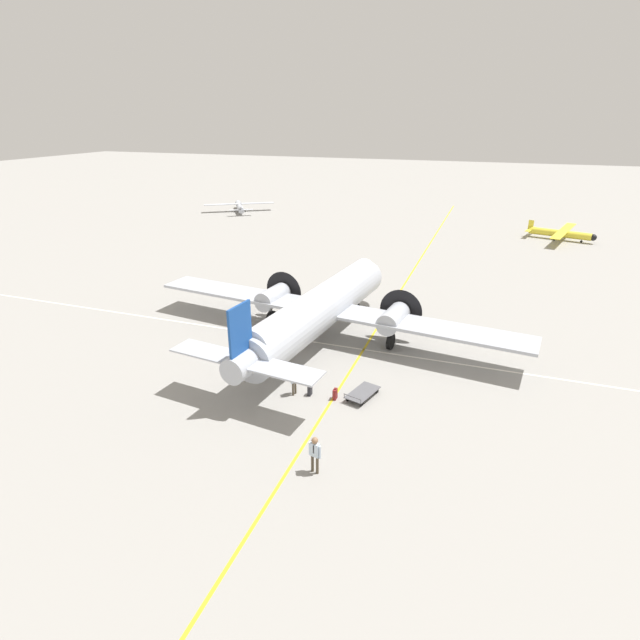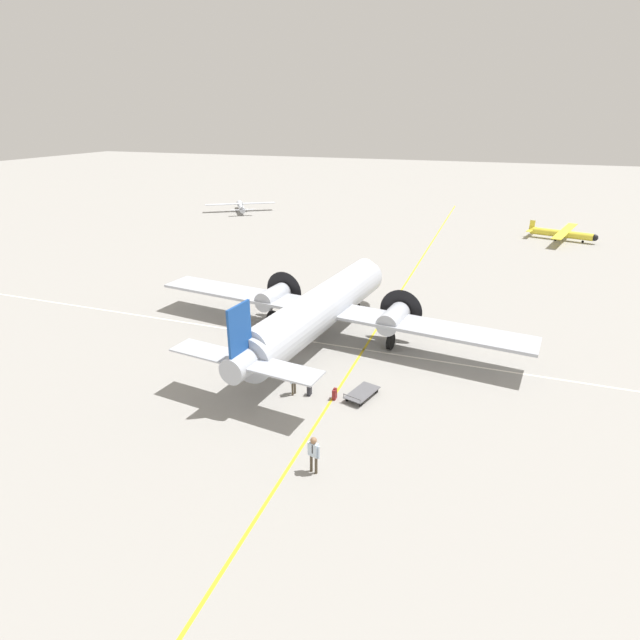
{
  "view_description": "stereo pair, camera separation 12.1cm",
  "coord_description": "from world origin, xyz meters",
  "views": [
    {
      "loc": [
        -29.44,
        -10.45,
        14.63
      ],
      "look_at": [
        0.0,
        0.0,
        1.7
      ],
      "focal_mm": 28.0,
      "sensor_mm": 36.0,
      "label": 1
    },
    {
      "loc": [
        -29.4,
        -10.56,
        14.63
      ],
      "look_at": [
        0.0,
        0.0,
        1.7
      ],
      "focal_mm": 28.0,
      "sensor_mm": 36.0,
      "label": 2
    }
  ],
  "objects": [
    {
      "name": "ground_plane",
      "position": [
        0.0,
        0.0,
        0.0
      ],
      "size": [
        300.0,
        300.0,
        0.0
      ],
      "primitive_type": "plane",
      "color": "gray"
    },
    {
      "name": "apron_line_eastwest",
      "position": [
        0.0,
        -3.13,
        0.0
      ],
      "size": [
        120.0,
        0.16,
        0.01
      ],
      "color": "gold",
      "rests_on": "ground_plane"
    },
    {
      "name": "apron_line_northsouth",
      "position": [
        -0.05,
        0.0,
        0.0
      ],
      "size": [
        0.16,
        120.0,
        0.01
      ],
      "color": "silver",
      "rests_on": "ground_plane"
    },
    {
      "name": "airliner_main",
      "position": [
        0.41,
        -0.05,
        2.54
      ],
      "size": [
        19.77,
        27.58,
        5.86
      ],
      "rotation": [
        0.0,
        0.0,
        6.16
      ],
      "color": "#ADB2BC",
      "rests_on": "ground_plane"
    },
    {
      "name": "crew_foreground",
      "position": [
        -12.78,
        -4.3,
        1.12
      ],
      "size": [
        0.3,
        0.61,
        1.83
      ],
      "rotation": [
        0.0,
        0.0,
        1.32
      ],
      "color": "#473D2D",
      "rests_on": "ground_plane"
    },
    {
      "name": "passenger_boarding",
      "position": [
        -6.96,
        -0.93,
        1.05
      ],
      "size": [
        0.58,
        0.27,
        1.71
      ],
      "rotation": [
        0.0,
        0.0,
        6.1
      ],
      "color": "#473D2D",
      "rests_on": "ground_plane"
    },
    {
      "name": "suitcase_near_door",
      "position": [
        -6.73,
        -1.79,
        0.29
      ],
      "size": [
        0.35,
        0.18,
        0.62
      ],
      "color": "#232328",
      "rests_on": "ground_plane"
    },
    {
      "name": "suitcase_upright_spare",
      "position": [
        -6.65,
        -3.25,
        0.31
      ],
      "size": [
        0.38,
        0.18,
        0.65
      ],
      "color": "maroon",
      "rests_on": "ground_plane"
    },
    {
      "name": "baggage_cart",
      "position": [
        -5.97,
        -4.63,
        0.28
      ],
      "size": [
        2.44,
        1.68,
        0.56
      ],
      "rotation": [
        0.0,
        0.0,
        6.0
      ],
      "color": "#56565B",
      "rests_on": "ground_plane"
    },
    {
      "name": "light_aircraft_distant",
      "position": [
        38.69,
        -18.33,
        0.85
      ],
      "size": [
        10.8,
        8.21,
        2.08
      ],
      "rotation": [
        0.0,
        0.0,
        4.45
      ],
      "color": "yellow",
      "rests_on": "ground_plane"
    },
    {
      "name": "light_aircraft_taxiing",
      "position": [
        42.97,
        29.07,
        0.86
      ],
      "size": [
        8.13,
        10.08,
        2.13
      ],
      "rotation": [
        0.0,
        0.0,
        0.56
      ],
      "color": "#B7BCC6",
      "rests_on": "ground_plane"
    },
    {
      "name": "traffic_cone",
      "position": [
        -2.52,
        2.45,
        0.24
      ],
      "size": [
        0.4,
        0.4,
        0.52
      ],
      "color": "orange",
      "rests_on": "ground_plane"
    }
  ]
}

